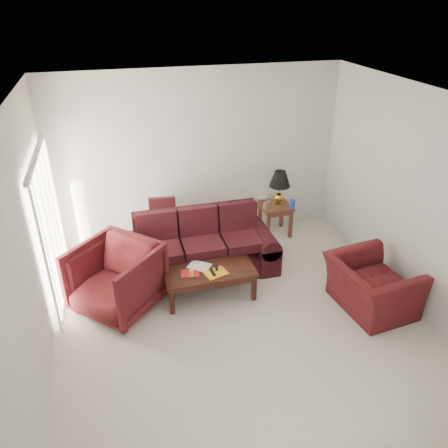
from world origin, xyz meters
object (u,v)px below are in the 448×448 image
(sofa, at_px, (201,245))
(armchair_left, at_px, (116,278))
(end_table, at_px, (275,219))
(armchair_right, at_px, (371,286))
(floor_lamp, at_px, (83,221))
(coffee_table, at_px, (209,282))

(sofa, height_order, armchair_left, armchair_left)
(end_table, bearing_deg, sofa, -151.24)
(armchair_left, xyz_separation_m, armchair_right, (3.46, -0.94, -0.13))
(sofa, relative_size, floor_lamp, 1.65)
(armchair_right, bearing_deg, coffee_table, 61.62)
(armchair_right, distance_m, coffee_table, 2.32)
(armchair_left, bearing_deg, floor_lamp, 151.22)
(floor_lamp, xyz_separation_m, armchair_right, (3.89, -2.38, -0.35))
(end_table, height_order, coffee_table, end_table)
(end_table, xyz_separation_m, coffee_table, (-1.63, -1.52, -0.06))
(end_table, distance_m, coffee_table, 2.23)
(floor_lamp, height_order, coffee_table, floor_lamp)
(end_table, relative_size, armchair_right, 0.51)
(floor_lamp, xyz_separation_m, armchair_left, (0.43, -1.44, -0.22))
(sofa, distance_m, coffee_table, 0.70)
(armchair_left, relative_size, armchair_right, 0.96)
(end_table, bearing_deg, armchair_left, -153.83)
(sofa, height_order, armchair_right, sofa)
(armchair_left, relative_size, coffee_table, 0.82)
(sofa, bearing_deg, coffee_table, -90.60)
(sofa, relative_size, armchair_left, 2.18)
(coffee_table, bearing_deg, floor_lamp, 151.48)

